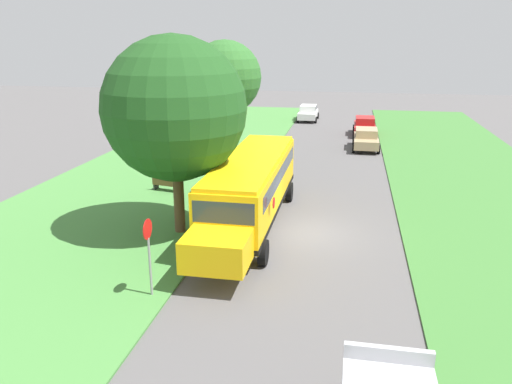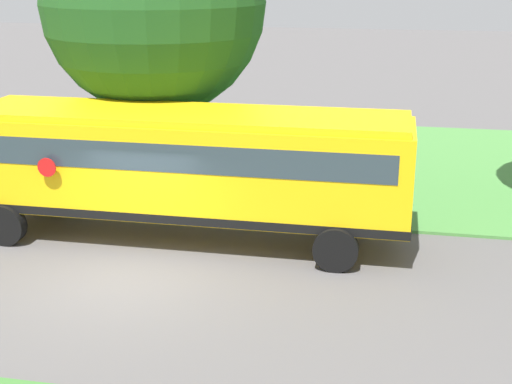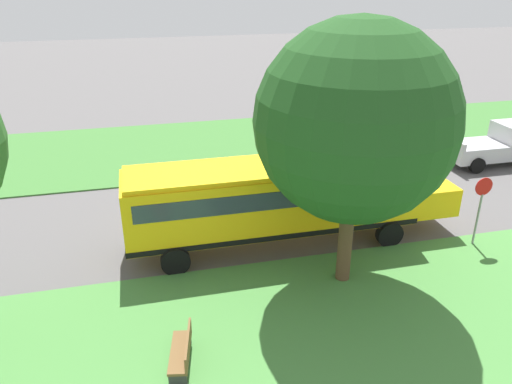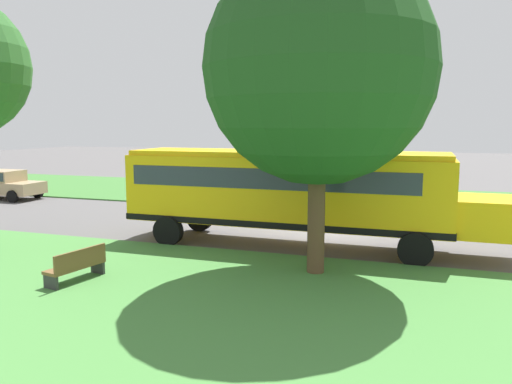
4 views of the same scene
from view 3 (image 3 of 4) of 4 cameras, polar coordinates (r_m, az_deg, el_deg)
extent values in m
plane|color=#565454|center=(21.37, 1.64, -2.14)|extent=(120.00, 120.00, 0.00)
cube|color=#47843D|center=(13.68, 13.44, -20.36)|extent=(12.00, 80.00, 0.08)
cube|color=#3D7533|center=(29.47, -2.98, 5.51)|extent=(10.00, 80.00, 0.07)
cube|color=yellow|center=(18.08, 1.79, -0.60)|extent=(2.50, 10.50, 2.20)
cube|color=yellow|center=(20.71, 18.55, -0.24)|extent=(2.20, 1.90, 1.10)
cube|color=yellow|center=(17.62, 1.84, 2.88)|extent=(2.35, 10.29, 0.16)
cube|color=black|center=(18.52, 1.75, -3.36)|extent=(2.54, 10.54, 0.20)
cube|color=#2D3842|center=(17.82, 0.88, 0.65)|extent=(2.53, 9.24, 0.64)
cube|color=#2D3842|center=(19.83, 16.47, 2.13)|extent=(2.25, 0.12, 0.80)
cylinder|color=red|center=(20.15, 8.66, 2.27)|extent=(0.03, 0.44, 0.44)
cylinder|color=black|center=(21.12, 11.89, -1.51)|extent=(0.30, 1.00, 1.00)
cylinder|color=black|center=(19.16, 15.00, -4.66)|extent=(0.30, 1.00, 1.00)
cylinder|color=black|center=(19.29, -9.88, -3.94)|extent=(0.30, 1.00, 1.00)
cylinder|color=black|center=(17.12, -9.19, -7.80)|extent=(0.30, 1.00, 1.00)
cube|color=#B7B7BC|center=(29.19, 25.70, 4.48)|extent=(2.00, 5.40, 0.80)
cube|color=#B7B7BC|center=(27.46, 21.63, 5.33)|extent=(2.00, 0.16, 0.36)
cylinder|color=black|center=(31.13, 27.00, 4.58)|extent=(0.28, 0.80, 0.80)
cylinder|color=black|center=(29.01, 21.66, 4.23)|extent=(0.28, 0.80, 0.80)
cylinder|color=black|center=(27.52, 23.94, 2.80)|extent=(0.28, 0.80, 0.80)
cylinder|color=brown|center=(16.30, 10.19, -5.16)|extent=(0.46, 0.46, 3.20)
sphere|color=#1E4C1C|center=(14.83, 11.28, 7.87)|extent=(5.97, 5.97, 5.97)
sphere|color=#1E4C1C|center=(15.45, 8.32, 7.21)|extent=(3.63, 3.63, 3.63)
cylinder|color=gray|center=(20.01, 23.94, -2.97)|extent=(0.08, 0.08, 2.10)
cylinder|color=red|center=(19.48, 24.60, 0.57)|extent=(0.03, 0.68, 0.68)
cube|color=brown|center=(13.64, -8.67, -17.65)|extent=(1.67, 0.79, 0.08)
cube|color=brown|center=(13.46, -7.77, -16.87)|extent=(1.58, 0.36, 0.44)
cube|color=#333333|center=(14.34, -8.34, -16.35)|extent=(0.16, 0.46, 0.45)
cube|color=#333333|center=(13.26, -8.91, -20.51)|extent=(0.16, 0.46, 0.45)
camera|label=1|loc=(32.51, 40.26, 16.67)|focal=35.00mm
camera|label=2|loc=(31.64, -14.96, 18.09)|focal=50.00mm
camera|label=4|loc=(10.32, 63.89, -23.73)|focal=35.00mm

